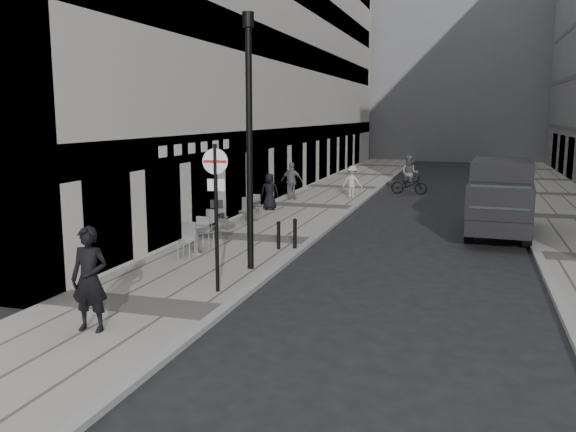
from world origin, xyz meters
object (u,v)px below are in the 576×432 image
Objects in this scene: lamppost at (249,130)px; cyclist at (409,179)px; walking_man at (90,279)px; sign_post at (216,198)px; panel_van at (501,194)px.

lamppost is 3.22× the size of cyclist.
sign_post is (1.27, 3.11, 1.19)m from walking_man.
lamppost is at bearing -94.05° from cyclist.
lamppost reaches higher than sign_post.
lamppost reaches higher than panel_van.
panel_van is at bearing -64.40° from cyclist.
panel_van is at bearing 53.66° from walking_man.
walking_man is at bearing -118.43° from panel_van.
sign_post is 1.67× the size of cyclist.
sign_post is at bearing 63.07° from walking_man.
walking_man is at bearing -118.65° from sign_post.
walking_man is 0.59× the size of sign_post.
panel_van reaches higher than walking_man.
cyclist is at bearing 76.57° from sign_post.
lamppost is at bearing 71.93° from walking_man.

